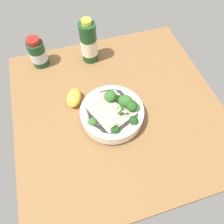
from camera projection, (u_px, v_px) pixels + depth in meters
ground_plane at (117, 110)px, 73.96cm from camera, size 69.34×69.34×4.35cm
bowl_of_broccoli at (113, 113)px, 66.76cm from camera, size 19.93×19.93×9.26cm
lemon_wedge at (74, 98)px, 71.26cm from camera, size 7.23×8.56×4.60cm
bottle_tall at (89, 43)px, 77.87cm from camera, size 6.26×6.26×17.14cm
bottle_short at (38, 53)px, 78.36cm from camera, size 6.30×6.30×11.74cm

